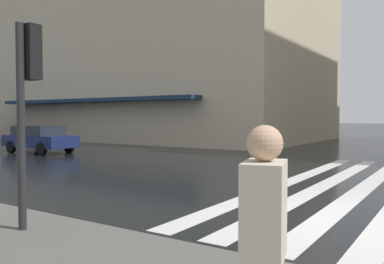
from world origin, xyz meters
TOP-DOWN VIEW (x-y plane):
  - ground_plane at (0.00, 0.00)m, footprint 220.00×220.00m
  - haussmann_block_mid at (20.78, 19.73)m, footprint 17.78×25.75m
  - traffic_signal_post at (-3.76, 3.77)m, footprint 0.44×0.30m
  - car_navy at (5.50, 16.32)m, footprint 1.85×4.10m
  - pedestrian_approaching_kerb at (-5.30, -0.80)m, footprint 0.45×0.34m

SIDE VIEW (x-z plane):
  - ground_plane at x=0.00m, z-range 0.00..0.00m
  - car_navy at x=5.50m, z-range 0.05..1.46m
  - pedestrian_approaching_kerb at x=-5.30m, z-range 0.30..1.98m
  - traffic_signal_post at x=-3.76m, z-range 0.85..4.00m
  - haussmann_block_mid at x=20.78m, z-range -0.23..21.79m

